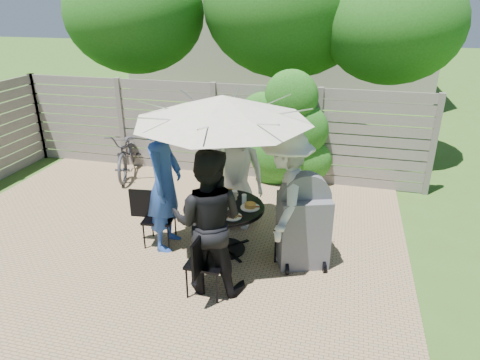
% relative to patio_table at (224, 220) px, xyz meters
% --- Properties ---
extents(backyard_envelope, '(60.00, 60.00, 5.00)m').
position_rel_patio_table_xyz_m(backyard_envelope, '(-0.89, 10.02, 2.11)').
color(backyard_envelope, '#395A1C').
rests_on(backyard_envelope, ground).
extents(patio_table, '(1.15, 1.15, 0.71)m').
position_rel_patio_table_xyz_m(patio_table, '(0.00, 0.00, 0.00)').
color(patio_table, black).
rests_on(patio_table, ground).
extents(umbrella, '(2.42, 2.42, 2.22)m').
position_rel_patio_table_xyz_m(umbrella, '(-0.00, 0.00, 1.56)').
color(umbrella, silver).
rests_on(umbrella, ground).
extents(chair_back, '(0.40, 0.60, 0.83)m').
position_rel_patio_table_xyz_m(chair_back, '(-0.06, 0.96, -0.25)').
color(chair_back, black).
rests_on(chair_back, ground).
extents(person_back, '(0.90, 0.62, 1.77)m').
position_rel_patio_table_xyz_m(person_back, '(-0.05, 0.83, 0.39)').
color(person_back, silver).
rests_on(person_back, ground).
extents(chair_left, '(0.63, 0.45, 0.85)m').
position_rel_patio_table_xyz_m(chair_left, '(-0.96, -0.06, -0.24)').
color(chair_left, black).
rests_on(chair_left, ground).
extents(person_left, '(0.51, 0.73, 1.94)m').
position_rel_patio_table_xyz_m(person_left, '(-0.83, -0.05, 0.47)').
color(person_left, '#274BAB').
rests_on(person_left, ground).
extents(chair_front, '(0.45, 0.66, 0.90)m').
position_rel_patio_table_xyz_m(chair_front, '(0.06, -0.96, -0.23)').
color(chair_front, black).
rests_on(chair_front, ground).
extents(person_front, '(0.92, 0.74, 1.81)m').
position_rel_patio_table_xyz_m(person_front, '(0.05, -0.83, 0.41)').
color(person_front, black).
rests_on(person_front, ground).
extents(chair_right, '(0.70, 0.47, 0.97)m').
position_rel_patio_table_xyz_m(chair_right, '(0.96, 0.06, -0.20)').
color(chair_right, black).
rests_on(chair_right, ground).
extents(person_right, '(0.75, 1.22, 1.83)m').
position_rel_patio_table_xyz_m(person_right, '(0.83, 0.05, 0.42)').
color(person_right, silver).
rests_on(person_right, ground).
extents(plate_back, '(0.26, 0.26, 0.06)m').
position_rel_patio_table_xyz_m(plate_back, '(-0.02, 0.36, 0.24)').
color(plate_back, white).
rests_on(plate_back, patio_table).
extents(plate_left, '(0.26, 0.26, 0.06)m').
position_rel_patio_table_xyz_m(plate_left, '(-0.36, -0.02, 0.24)').
color(plate_left, white).
rests_on(plate_left, patio_table).
extents(plate_front, '(0.26, 0.26, 0.06)m').
position_rel_patio_table_xyz_m(plate_front, '(0.02, -0.36, 0.24)').
color(plate_front, white).
rests_on(plate_front, patio_table).
extents(plate_right, '(0.26, 0.26, 0.06)m').
position_rel_patio_table_xyz_m(plate_right, '(0.36, 0.02, 0.24)').
color(plate_right, white).
rests_on(plate_right, patio_table).
extents(plate_extra, '(0.24, 0.24, 0.06)m').
position_rel_patio_table_xyz_m(plate_extra, '(0.20, -0.29, 0.24)').
color(plate_extra, white).
rests_on(plate_extra, patio_table).
extents(glass_back, '(0.07, 0.07, 0.14)m').
position_rel_patio_table_xyz_m(glass_back, '(-0.12, 0.25, 0.29)').
color(glass_back, silver).
rests_on(glass_back, patio_table).
extents(glass_left, '(0.07, 0.07, 0.14)m').
position_rel_patio_table_xyz_m(glass_left, '(-0.25, -0.12, 0.29)').
color(glass_left, silver).
rests_on(glass_left, patio_table).
extents(glass_front, '(0.07, 0.07, 0.14)m').
position_rel_patio_table_xyz_m(glass_front, '(0.12, -0.25, 0.29)').
color(glass_front, silver).
rests_on(glass_front, patio_table).
extents(glass_right, '(0.07, 0.07, 0.14)m').
position_rel_patio_table_xyz_m(glass_right, '(0.25, 0.12, 0.29)').
color(glass_right, silver).
rests_on(glass_right, patio_table).
extents(syrup_jug, '(0.09, 0.09, 0.16)m').
position_rel_patio_table_xyz_m(syrup_jug, '(-0.06, 0.05, 0.30)').
color(syrup_jug, '#59280C').
rests_on(syrup_jug, patio_table).
extents(coffee_cup, '(0.08, 0.08, 0.12)m').
position_rel_patio_table_xyz_m(coffee_cup, '(0.09, 0.23, 0.28)').
color(coffee_cup, '#C6B293').
rests_on(coffee_cup, patio_table).
extents(bicycle, '(1.10, 1.86, 0.92)m').
position_rel_patio_table_xyz_m(bicycle, '(-2.68, 2.33, -0.03)').
color(bicycle, '#333338').
rests_on(bicycle, ground).
extents(bbq_grill, '(0.77, 0.68, 1.31)m').
position_rel_patio_table_xyz_m(bbq_grill, '(1.08, -0.03, 0.10)').
color(bbq_grill, '#5A5A5F').
rests_on(bbq_grill, ground).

